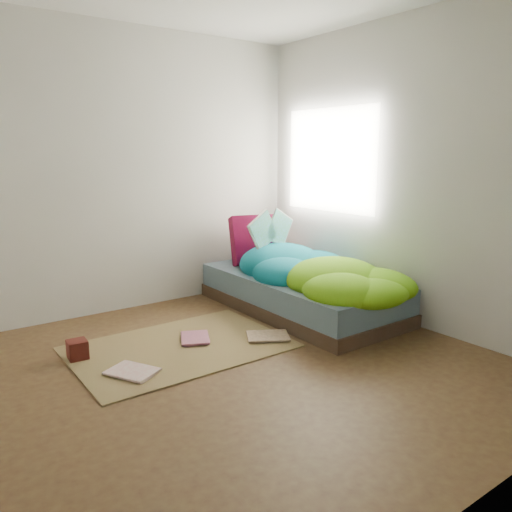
{
  "coord_description": "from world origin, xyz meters",
  "views": [
    {
      "loc": [
        -1.8,
        -2.72,
        1.48
      ],
      "look_at": [
        0.72,
        0.75,
        0.58
      ],
      "focal_mm": 35.0,
      "sensor_mm": 36.0,
      "label": 1
    }
  ],
  "objects_px": {
    "open_book": "(272,220)",
    "bed": "(300,293)",
    "floor_book_a": "(121,379)",
    "wooden_box": "(77,349)",
    "pillow_magenta": "(256,240)",
    "floor_book_b": "(181,339)"
  },
  "relations": [
    {
      "from": "bed",
      "to": "floor_book_b",
      "type": "xyz_separation_m",
      "value": [
        -1.31,
        -0.07,
        -0.14
      ]
    },
    {
      "from": "floor_book_a",
      "to": "bed",
      "type": "bearing_deg",
      "value": -14.58
    },
    {
      "from": "bed",
      "to": "floor_book_a",
      "type": "xyz_separation_m",
      "value": [
        -1.96,
        -0.47,
        -0.14
      ]
    },
    {
      "from": "open_book",
      "to": "floor_book_a",
      "type": "relative_size",
      "value": 1.55
    },
    {
      "from": "wooden_box",
      "to": "floor_book_a",
      "type": "bearing_deg",
      "value": -77.96
    },
    {
      "from": "open_book",
      "to": "pillow_magenta",
      "type": "bearing_deg",
      "value": 82.62
    },
    {
      "from": "wooden_box",
      "to": "pillow_magenta",
      "type": "bearing_deg",
      "value": 16.11
    },
    {
      "from": "bed",
      "to": "floor_book_a",
      "type": "bearing_deg",
      "value": -166.53
    },
    {
      "from": "pillow_magenta",
      "to": "floor_book_a",
      "type": "bearing_deg",
      "value": -133.19
    },
    {
      "from": "floor_book_a",
      "to": "floor_book_b",
      "type": "bearing_deg",
      "value": 3.16
    },
    {
      "from": "open_book",
      "to": "wooden_box",
      "type": "relative_size",
      "value": 3.7
    },
    {
      "from": "pillow_magenta",
      "to": "open_book",
      "type": "relative_size",
      "value": 1.01
    },
    {
      "from": "open_book",
      "to": "floor_book_b",
      "type": "bearing_deg",
      "value": -169.26
    },
    {
      "from": "bed",
      "to": "open_book",
      "type": "relative_size",
      "value": 4.02
    },
    {
      "from": "bed",
      "to": "pillow_magenta",
      "type": "distance_m",
      "value": 0.78
    },
    {
      "from": "open_book",
      "to": "floor_book_a",
      "type": "xyz_separation_m",
      "value": [
        -1.92,
        -0.86,
        -0.81
      ]
    },
    {
      "from": "pillow_magenta",
      "to": "wooden_box",
      "type": "relative_size",
      "value": 3.72
    },
    {
      "from": "open_book",
      "to": "bed",
      "type": "bearing_deg",
      "value": -93.38
    },
    {
      "from": "bed",
      "to": "wooden_box",
      "type": "xyz_separation_m",
      "value": [
        -2.07,
        0.06,
        -0.09
      ]
    },
    {
      "from": "bed",
      "to": "floor_book_a",
      "type": "relative_size",
      "value": 6.24
    },
    {
      "from": "open_book",
      "to": "floor_book_a",
      "type": "height_order",
      "value": "open_book"
    },
    {
      "from": "bed",
      "to": "floor_book_b",
      "type": "bearing_deg",
      "value": -176.75
    }
  ]
}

